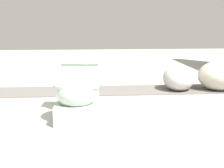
# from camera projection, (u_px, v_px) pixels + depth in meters

# --- Properties ---
(ground_plane) EXTENTS (14.00, 14.00, 0.00)m
(ground_plane) POSITION_uv_depth(u_px,v_px,m) (101.00, 119.00, 2.75)
(ground_plane) COLOR #A8A59E
(gravel_strip) EXTENTS (0.56, 8.00, 0.01)m
(gravel_strip) POSITION_uv_depth(u_px,v_px,m) (137.00, 90.00, 3.88)
(gravel_strip) COLOR #605B56
(gravel_strip) RESTS_ON ground
(toilet) EXTENTS (0.66, 0.43, 0.52)m
(toilet) POSITION_uv_depth(u_px,v_px,m) (78.00, 93.00, 2.75)
(toilet) COLOR #B2C6B7
(toilet) RESTS_ON ground
(boulder_near) EXTENTS (0.56, 0.51, 0.32)m
(boulder_near) POSITION_uv_depth(u_px,v_px,m) (179.00, 78.00, 3.86)
(boulder_near) COLOR #B7B2AD
(boulder_near) RESTS_ON ground
(boulder_far) EXTENTS (0.67, 0.68, 0.37)m
(boulder_far) POSITION_uv_depth(u_px,v_px,m) (218.00, 76.00, 3.85)
(boulder_far) COLOR #ADA899
(boulder_far) RESTS_ON ground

